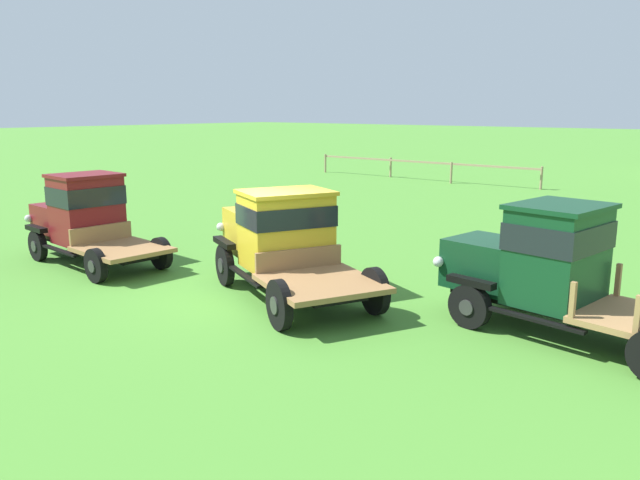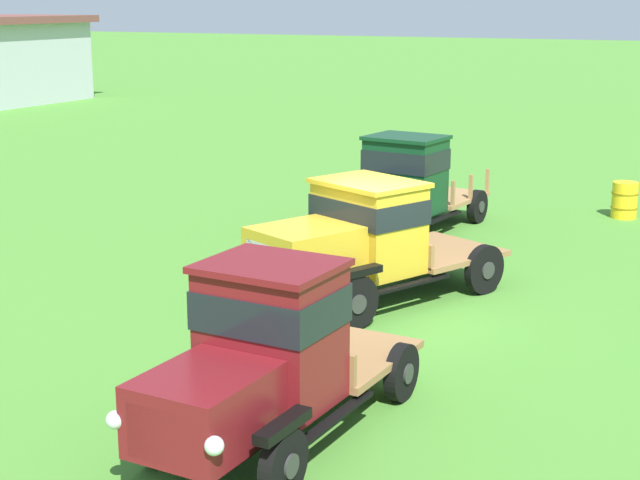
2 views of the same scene
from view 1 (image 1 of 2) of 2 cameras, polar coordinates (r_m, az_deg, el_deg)
name	(u,v)px [view 1 (image 1 of 2)]	position (r m, az deg, el deg)	size (l,w,h in m)	color
ground_plane	(257,294)	(13.15, -5.77, -4.96)	(240.00, 240.00, 0.00)	#47842D
paddock_fence	(420,165)	(34.32, 9.13, 6.80)	(13.32, 0.68, 1.10)	#997F60
vintage_truck_foreground_near	(84,217)	(16.75, -20.74, 2.01)	(4.85, 2.09, 2.24)	black
vintage_truck_second_in_line	(281,237)	(13.12, -3.56, 0.32)	(5.26, 3.67, 2.18)	black
vintage_truck_midrow_center	(548,265)	(11.44, 20.14, -2.18)	(4.96, 2.46, 2.25)	black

